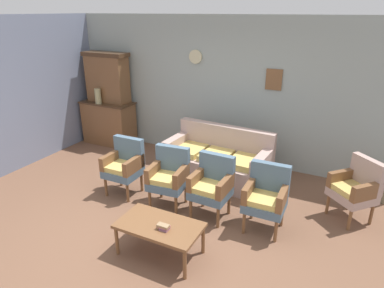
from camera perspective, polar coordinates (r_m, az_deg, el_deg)
The scene contains 13 objects.
ground_plane at distance 4.79m, azimuth -6.75°, elevation -13.65°, with size 7.68×7.68×0.00m, color brown.
wall_back_with_decor at distance 6.42m, azimuth 5.67°, elevation 8.93°, with size 6.40×0.09×2.70m.
side_cabinet at distance 7.61m, azimuth -13.85°, elevation 3.53°, with size 1.16×0.55×0.93m.
cabinet_upper_hutch at distance 7.43m, azimuth -14.14°, elevation 10.93°, with size 0.99×0.38×1.03m.
vase_on_cabinet at distance 7.37m, azimuth -15.63°, elevation 7.82°, with size 0.13×0.13×0.32m, color tan.
floral_couch at distance 5.85m, azimuth 4.47°, elevation -2.96°, with size 1.81×0.91×0.90m.
armchair_by_doorway at distance 5.43m, azimuth -11.40°, elevation -3.36°, with size 0.52×0.49×0.90m.
armchair_near_couch_end at distance 5.00m, azimuth -3.93°, elevation -5.24°, with size 0.57×0.54×0.90m.
armchair_row_middle at distance 4.75m, azimuth 3.42°, elevation -6.78°, with size 0.54×0.51×0.90m.
armchair_near_cabinet at distance 4.58m, azimuth 12.45°, elevation -8.48°, with size 0.53×0.50×0.90m.
wingback_chair_by_fireplace at distance 5.18m, azimuth 26.02°, elevation -6.57°, with size 0.71×0.71×0.90m.
coffee_table at distance 4.12m, azimuth -5.51°, elevation -13.86°, with size 1.00×0.56×0.42m.
book_stack_on_table at distance 3.99m, azimuth -4.80°, elevation -13.80°, with size 0.14×0.10×0.06m.
Camera 1 is at (2.22, -3.23, 2.77)m, focal length 31.50 mm.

